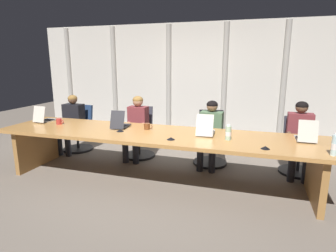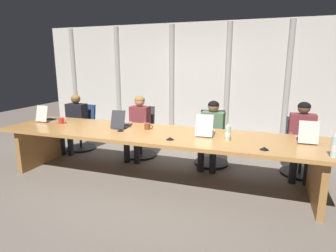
# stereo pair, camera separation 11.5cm
# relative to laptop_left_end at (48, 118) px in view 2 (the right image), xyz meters

# --- Properties ---
(ground_plane) EXTENTS (15.07, 15.07, 0.00)m
(ground_plane) POSITION_rel_laptop_left_end_xyz_m (2.13, -0.17, -0.82)
(ground_plane) COLOR #6B6056
(conference_table) EXTENTS (4.89, 1.11, 0.76)m
(conference_table) POSITION_rel_laptop_left_end_xyz_m (2.13, -0.17, -0.19)
(conference_table) COLOR #B77F42
(conference_table) RESTS_ON ground_plane
(curtain_backdrop) EXTENTS (7.53, 0.17, 2.62)m
(curtain_backdrop) POSITION_rel_laptop_left_end_xyz_m (2.13, 2.28, 0.50)
(curtain_backdrop) COLOR beige
(curtain_backdrop) RESTS_ON ground_plane
(laptop_left_end) EXTENTS (0.25, 0.38, 0.29)m
(laptop_left_end) POSITION_rel_laptop_left_end_xyz_m (0.00, 0.00, 0.00)
(laptop_left_end) COLOR beige
(laptop_left_end) RESTS_ON conference_table
(laptop_left_mid) EXTENTS (0.27, 0.44, 0.29)m
(laptop_left_mid) POSITION_rel_laptop_left_end_xyz_m (1.48, -0.01, 0.00)
(laptop_left_mid) COLOR #2D2D33
(laptop_left_mid) RESTS_ON conference_table
(laptop_center) EXTENTS (0.26, 0.45, 0.31)m
(laptop_center) POSITION_rel_laptop_left_end_xyz_m (2.85, -0.02, 0.00)
(laptop_center) COLOR beige
(laptop_center) RESTS_ON conference_table
(laptop_right_mid) EXTENTS (0.24, 0.37, 0.30)m
(laptop_right_mid) POSITION_rel_laptop_left_end_xyz_m (4.18, 0.02, 0.00)
(laptop_right_mid) COLOR beige
(laptop_right_mid) RESTS_ON conference_table
(office_chair_left_end) EXTENTS (0.60, 0.60, 0.92)m
(office_chair_left_end) POSITION_rel_laptop_left_end_xyz_m (0.07, 0.86, -0.47)
(office_chair_left_end) COLOR navy
(office_chair_left_end) RESTS_ON ground_plane
(office_chair_left_mid) EXTENTS (0.60, 0.61, 0.95)m
(office_chair_left_mid) POSITION_rel_laptop_left_end_xyz_m (1.43, 0.86, -0.46)
(office_chair_left_mid) COLOR #2D2D38
(office_chair_left_mid) RESTS_ON ground_plane
(office_chair_center) EXTENTS (0.60, 0.61, 0.94)m
(office_chair_center) POSITION_rel_laptop_left_end_xyz_m (2.80, 0.86, -0.47)
(office_chair_center) COLOR black
(office_chair_center) RESTS_ON ground_plane
(office_chair_right_mid) EXTENTS (0.60, 0.60, 0.91)m
(office_chair_right_mid) POSITION_rel_laptop_left_end_xyz_m (4.24, 0.86, -0.48)
(office_chair_right_mid) COLOR #2D2D38
(office_chair_right_mid) RESTS_ON ground_plane
(person_left_end) EXTENTS (0.41, 0.55, 1.14)m
(person_left_end) POSITION_rel_laptop_left_end_xyz_m (0.02, 0.70, -0.17)
(person_left_end) COLOR black
(person_left_end) RESTS_ON ground_plane
(person_left_mid) EXTENTS (0.36, 0.55, 1.17)m
(person_left_mid) POSITION_rel_laptop_left_end_xyz_m (1.44, 0.70, -0.15)
(person_left_mid) COLOR brown
(person_left_mid) RESTS_ON ground_plane
(person_center) EXTENTS (0.41, 0.56, 1.14)m
(person_center) POSITION_rel_laptop_left_end_xyz_m (2.81, 0.70, -0.17)
(person_center) COLOR #4C6B4C
(person_center) RESTS_ON ground_plane
(person_right_mid) EXTENTS (0.39, 0.55, 1.19)m
(person_right_mid) POSITION_rel_laptop_left_end_xyz_m (4.21, 0.71, -0.15)
(person_right_mid) COLOR brown
(person_right_mid) RESTS_ON ground_plane
(water_bottle_primary) EXTENTS (0.07, 0.07, 0.26)m
(water_bottle_primary) POSITION_rel_laptop_left_end_xyz_m (4.39, -0.55, 0.06)
(water_bottle_primary) COLOR silver
(water_bottle_primary) RESTS_ON conference_table
(water_bottle_secondary) EXTENTS (0.08, 0.08, 0.21)m
(water_bottle_secondary) POSITION_rel_laptop_left_end_xyz_m (3.19, -0.24, 0.04)
(water_bottle_secondary) COLOR #ADD1B2
(water_bottle_secondary) RESTS_ON conference_table
(coffee_mug_near) EXTENTS (0.14, 0.09, 0.10)m
(coffee_mug_near) POSITION_rel_laptop_left_end_xyz_m (1.93, -0.01, -0.01)
(coffee_mug_near) COLOR brown
(coffee_mug_near) RESTS_ON conference_table
(coffee_mug_far) EXTENTS (0.14, 0.09, 0.10)m
(coffee_mug_far) POSITION_rel_laptop_left_end_xyz_m (0.38, -0.10, -0.01)
(coffee_mug_far) COLOR #B2332D
(coffee_mug_far) RESTS_ON conference_table
(conference_mic_left_side) EXTENTS (0.11, 0.11, 0.03)m
(conference_mic_left_side) POSITION_rel_laptop_left_end_xyz_m (3.66, -0.52, -0.04)
(conference_mic_left_side) COLOR black
(conference_mic_left_side) RESTS_ON conference_table
(conference_mic_middle) EXTENTS (0.11, 0.11, 0.03)m
(conference_mic_middle) POSITION_rel_laptop_left_end_xyz_m (1.59, -0.26, -0.04)
(conference_mic_middle) COLOR black
(conference_mic_middle) RESTS_ON conference_table
(conference_mic_right_side) EXTENTS (0.11, 0.11, 0.03)m
(conference_mic_right_side) POSITION_rel_laptop_left_end_xyz_m (2.46, -0.46, -0.04)
(conference_mic_right_side) COLOR black
(conference_mic_right_side) RESTS_ON conference_table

